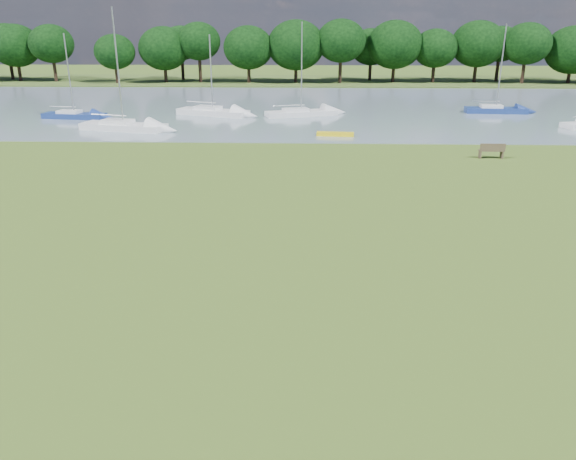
{
  "coord_description": "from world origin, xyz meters",
  "views": [
    {
      "loc": [
        0.13,
        -20.82,
        8.62
      ],
      "look_at": [
        -0.52,
        -2.0,
        1.7
      ],
      "focal_mm": 35.0,
      "sensor_mm": 36.0,
      "label": 1
    }
  ],
  "objects_px": {
    "sailboat_1": "(122,124)",
    "sailboat_0": "(300,111)",
    "sailboat_7": "(495,108)",
    "sailboat_4": "(73,114)",
    "riverbank_bench": "(492,151)",
    "sailboat_3": "(212,110)",
    "kayak": "(335,134)"
  },
  "relations": [
    {
      "from": "sailboat_7",
      "to": "sailboat_4",
      "type": "bearing_deg",
      "value": -169.92
    },
    {
      "from": "sailboat_4",
      "to": "sailboat_7",
      "type": "height_order",
      "value": "sailboat_7"
    },
    {
      "from": "kayak",
      "to": "sailboat_0",
      "type": "xyz_separation_m",
      "value": [
        -2.99,
        10.69,
        0.29
      ]
    },
    {
      "from": "sailboat_0",
      "to": "sailboat_1",
      "type": "bearing_deg",
      "value": -169.52
    },
    {
      "from": "riverbank_bench",
      "to": "sailboat_0",
      "type": "bearing_deg",
      "value": 127.08
    },
    {
      "from": "sailboat_0",
      "to": "sailboat_7",
      "type": "relative_size",
      "value": 1.02
    },
    {
      "from": "sailboat_0",
      "to": "sailboat_3",
      "type": "xyz_separation_m",
      "value": [
        -8.88,
        0.17,
        0.05
      ]
    },
    {
      "from": "sailboat_1",
      "to": "sailboat_4",
      "type": "xyz_separation_m",
      "value": [
        -6.73,
        6.11,
        -0.06
      ]
    },
    {
      "from": "kayak",
      "to": "sailboat_4",
      "type": "distance_m",
      "value": 26.27
    },
    {
      "from": "sailboat_0",
      "to": "sailboat_4",
      "type": "distance_m",
      "value": 22.08
    },
    {
      "from": "sailboat_7",
      "to": "kayak",
      "type": "bearing_deg",
      "value": -138.78
    },
    {
      "from": "sailboat_1",
      "to": "sailboat_3",
      "type": "distance_m",
      "value": 10.78
    },
    {
      "from": "sailboat_0",
      "to": "sailboat_1",
      "type": "distance_m",
      "value": 17.45
    },
    {
      "from": "sailboat_1",
      "to": "riverbank_bench",
      "type": "bearing_deg",
      "value": -4.97
    },
    {
      "from": "sailboat_4",
      "to": "sailboat_3",
      "type": "bearing_deg",
      "value": 19.33
    },
    {
      "from": "sailboat_0",
      "to": "sailboat_1",
      "type": "xyz_separation_m",
      "value": [
        -15.21,
        -8.55,
        0.07
      ]
    },
    {
      "from": "sailboat_1",
      "to": "sailboat_4",
      "type": "relative_size",
      "value": 1.27
    },
    {
      "from": "sailboat_1",
      "to": "sailboat_0",
      "type": "bearing_deg",
      "value": 43.23
    },
    {
      "from": "sailboat_1",
      "to": "sailboat_7",
      "type": "xyz_separation_m",
      "value": [
        35.19,
        11.09,
        -0.01
      ]
    },
    {
      "from": "riverbank_bench",
      "to": "sailboat_3",
      "type": "height_order",
      "value": "sailboat_3"
    },
    {
      "from": "kayak",
      "to": "sailboat_7",
      "type": "xyz_separation_m",
      "value": [
        16.98,
        13.23,
        0.36
      ]
    },
    {
      "from": "sailboat_3",
      "to": "sailboat_1",
      "type": "bearing_deg",
      "value": -104.71
    },
    {
      "from": "sailboat_1",
      "to": "sailboat_3",
      "type": "height_order",
      "value": "sailboat_1"
    },
    {
      "from": "sailboat_4",
      "to": "sailboat_7",
      "type": "bearing_deg",
      "value": 14.82
    },
    {
      "from": "sailboat_3",
      "to": "sailboat_7",
      "type": "relative_size",
      "value": 0.89
    },
    {
      "from": "kayak",
      "to": "sailboat_4",
      "type": "height_order",
      "value": "sailboat_4"
    },
    {
      "from": "sailboat_0",
      "to": "sailboat_7",
      "type": "xyz_separation_m",
      "value": [
        19.97,
        2.54,
        0.06
      ]
    },
    {
      "from": "kayak",
      "to": "sailboat_3",
      "type": "distance_m",
      "value": 16.09
    },
    {
      "from": "riverbank_bench",
      "to": "sailboat_7",
      "type": "bearing_deg",
      "value": 73.3
    },
    {
      "from": "riverbank_bench",
      "to": "sailboat_3",
      "type": "bearing_deg",
      "value": 141.3
    },
    {
      "from": "riverbank_bench",
      "to": "sailboat_1",
      "type": "distance_m",
      "value": 30.12
    },
    {
      "from": "sailboat_3",
      "to": "sailboat_7",
      "type": "distance_m",
      "value": 28.95
    }
  ]
}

